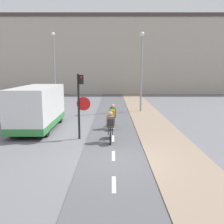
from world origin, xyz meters
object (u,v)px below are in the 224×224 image
(cyclist_near, at_px, (109,127))
(cyclist_far, at_px, (112,117))
(traffic_light_pole, at_px, (79,99))
(van, at_px, (37,108))
(street_lamp_far, at_px, (53,62))
(street_lamp_sidewalk, at_px, (140,63))

(cyclist_near, xyz_separation_m, cyclist_far, (0.12, 2.70, -0.01))
(traffic_light_pole, distance_m, van, 3.54)
(cyclist_far, bearing_deg, van, -179.30)
(cyclist_near, bearing_deg, van, 147.72)
(cyclist_near, relative_size, cyclist_far, 1.02)
(street_lamp_far, xyz_separation_m, cyclist_far, (5.20, -8.38, -3.35))
(street_lamp_far, bearing_deg, street_lamp_sidewalk, -18.28)
(traffic_light_pole, bearing_deg, van, 141.91)
(street_lamp_sidewalk, bearing_deg, cyclist_near, -105.68)
(street_lamp_far, xyz_separation_m, cyclist_near, (5.08, -11.07, -3.34))
(traffic_light_pole, relative_size, van, 0.61)
(traffic_light_pole, distance_m, street_lamp_far, 11.35)
(cyclist_far, height_order, van, van)
(street_lamp_sidewalk, relative_size, van, 1.19)
(cyclist_near, relative_size, van, 0.31)
(street_lamp_sidewalk, bearing_deg, van, -137.94)
(cyclist_far, distance_m, van, 4.33)
(street_lamp_far, height_order, cyclist_near, street_lamp_far)
(cyclist_near, bearing_deg, cyclist_far, 87.52)
(street_lamp_far, relative_size, cyclist_far, 4.12)
(traffic_light_pole, xyz_separation_m, cyclist_near, (1.46, -0.51, -1.28))
(traffic_light_pole, xyz_separation_m, van, (-2.72, 2.13, -0.78))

